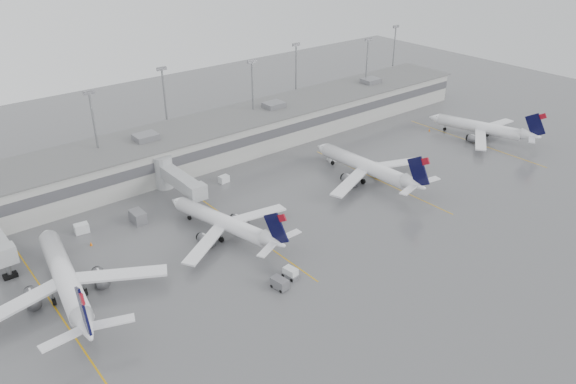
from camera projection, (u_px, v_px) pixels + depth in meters
ground at (410, 255)px, 96.50m from camera, size 260.00×260.00×0.00m
terminal at (225, 136)px, 134.86m from camera, size 152.00×17.00×9.45m
light_masts at (210, 99)px, 135.29m from camera, size 142.40×8.00×20.60m
jet_bridge_right at (173, 177)px, 115.08m from camera, size 4.00×17.20×7.00m
stand_markings at (318, 203)px, 113.16m from camera, size 105.25×40.00×0.01m
jet_far_left at (66, 280)px, 84.40m from camera, size 29.54×33.32×10.81m
jet_mid_left at (226, 223)px, 100.53m from camera, size 24.82×28.14×9.25m
jet_mid_right at (369, 167)px, 121.27m from camera, size 28.14×31.57×10.21m
jet_far_right at (484, 128)px, 143.31m from camera, size 24.96×28.42×9.48m
baggage_tug at (291, 274)px, 90.39m from camera, size 2.06×2.87×1.72m
baggage_cart at (279, 283)px, 87.65m from camera, size 1.96×2.97×1.78m
gse_uld_a at (82, 228)px, 102.68m from camera, size 2.67×1.95×1.76m
gse_uld_b at (224, 179)px, 121.42m from camera, size 2.27×1.63×1.51m
gse_uld_c at (334, 157)px, 131.73m from camera, size 3.07×2.53×1.86m
gse_loader at (138, 217)px, 105.96m from camera, size 2.26×3.62×2.26m
cone_a at (91, 244)px, 98.99m from camera, size 0.45×0.45×0.72m
cone_b at (187, 206)px, 111.28m from camera, size 0.50×0.50×0.79m
cone_c at (333, 159)px, 131.83m from camera, size 0.40×0.40×0.64m
cone_d at (429, 130)px, 149.02m from camera, size 0.46×0.46×0.73m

